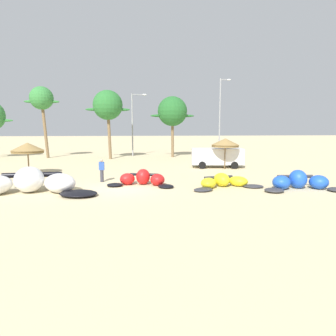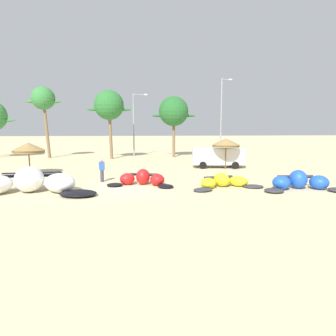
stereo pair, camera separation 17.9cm
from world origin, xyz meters
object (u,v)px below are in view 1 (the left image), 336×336
(palm_left, at_px, (42,99))
(lamppost_west_center, at_px, (134,121))
(kite_center, at_px, (224,182))
(lamppost_east_center, at_px, (220,114))
(kite_left, at_px, (27,184))
(parked_van, at_px, (216,156))
(beach_umbrella_near_van, at_px, (28,148))
(palm_center_left, at_px, (172,112))
(beach_umbrella_middle, at_px, (225,143))
(person_near_kites, at_px, (102,170))
(palm_left_of_gap, at_px, (108,106))
(kite_right_of_center, at_px, (300,182))
(kite_left_of_center, at_px, (142,179))

(palm_left, height_order, lamppost_west_center, palm_left)
(kite_center, xyz_separation_m, lamppost_east_center, (6.06, 21.72, 5.38))
(kite_left, height_order, parked_van, parked_van)
(beach_umbrella_near_van, distance_m, palm_center_left, 19.34)
(kite_left, relative_size, beach_umbrella_near_van, 3.24)
(beach_umbrella_near_van, distance_m, palm_left, 15.07)
(kite_center, distance_m, palm_center_left, 20.94)
(palm_left, xyz_separation_m, lamppost_east_center, (23.13, 1.02, -1.58))
(beach_umbrella_middle, height_order, lamppost_east_center, lamppost_east_center)
(person_near_kites, relative_size, lamppost_east_center, 0.16)
(palm_left_of_gap, distance_m, lamppost_east_center, 15.22)
(palm_left, bearing_deg, person_near_kites, -63.14)
(kite_center, height_order, kite_right_of_center, kite_right_of_center)
(lamppost_west_center, bearing_deg, palm_center_left, -21.62)
(kite_left_of_center, xyz_separation_m, kite_center, (5.16, -1.22, -0.07))
(kite_left, height_order, palm_center_left, palm_center_left)
(kite_center, relative_size, lamppost_east_center, 0.47)
(kite_right_of_center, distance_m, beach_umbrella_near_van, 20.46)
(parked_van, height_order, lamppost_west_center, lamppost_west_center)
(palm_center_left, xyz_separation_m, lamppost_east_center, (6.83, 1.54, -0.15))
(palm_left, height_order, palm_center_left, palm_left)
(person_near_kites, bearing_deg, lamppost_west_center, 83.56)
(kite_right_of_center, height_order, beach_umbrella_near_van, beach_umbrella_near_van)
(kite_center, distance_m, lamppost_west_center, 23.31)
(palm_left_of_gap, relative_size, lamppost_west_center, 1.00)
(kite_right_of_center, relative_size, lamppost_west_center, 0.64)
(beach_umbrella_middle, xyz_separation_m, palm_center_left, (-3.34, 12.11, 3.43))
(kite_center, distance_m, kite_right_of_center, 4.66)
(palm_left, bearing_deg, kite_left, -76.12)
(palm_left, bearing_deg, palm_left_of_gap, -14.09)
(beach_umbrella_middle, height_order, palm_center_left, palm_center_left)
(lamppost_east_center, bearing_deg, palm_left_of_gap, -168.30)
(person_near_kites, bearing_deg, palm_left_of_gap, 93.14)
(palm_left_of_gap, relative_size, lamppost_east_center, 0.80)
(kite_left_of_center, relative_size, parked_van, 0.89)
(kite_left_of_center, distance_m, beach_umbrella_near_van, 10.82)
(beach_umbrella_near_van, height_order, person_near_kites, beach_umbrella_near_van)
(kite_left, distance_m, beach_umbrella_middle, 16.89)
(beach_umbrella_near_van, xyz_separation_m, palm_left, (-2.81, 13.89, 5.12))
(kite_left, height_order, palm_left_of_gap, palm_left_of_gap)
(kite_center, bearing_deg, palm_center_left, 92.18)
(kite_right_of_center, height_order, palm_left, palm_left)
(palm_left_of_gap, relative_size, palm_center_left, 1.06)
(parked_van, bearing_deg, beach_umbrella_middle, -70.02)
(kite_center, bearing_deg, parked_van, 77.47)
(beach_umbrella_middle, distance_m, lamppost_west_center, 16.53)
(beach_umbrella_middle, relative_size, palm_left_of_gap, 0.34)
(beach_umbrella_near_van, distance_m, lamppost_west_center, 17.72)
(beach_umbrella_near_van, bearing_deg, palm_left_of_gap, 65.34)
(lamppost_east_center, bearing_deg, kite_left, -128.66)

